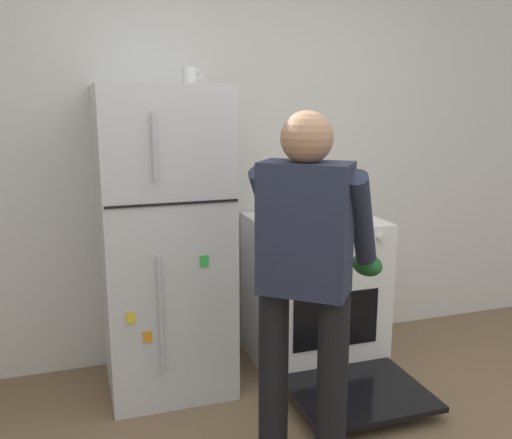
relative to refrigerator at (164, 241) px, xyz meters
name	(u,v)px	position (x,y,z in m)	size (l,w,h in m)	color
kitchen_wall_back	(221,145)	(0.44, 0.38, 0.49)	(6.00, 0.10, 2.70)	silver
refrigerator	(164,241)	(0.00, 0.00, 0.00)	(0.68, 0.72, 1.71)	silver
stove_range	(315,293)	(0.93, -0.02, -0.41)	(0.76, 1.23, 0.93)	white
person_cook	(306,269)	(0.43, -1.02, 0.09)	(0.64, 0.67, 1.60)	black
red_pot	(294,211)	(0.77, -0.05, 0.13)	(0.38, 0.28, 0.13)	orange
coffee_mug	(190,76)	(0.18, 0.05, 0.90)	(0.11, 0.08, 0.10)	silver
pepper_mill	(345,196)	(1.23, 0.20, 0.16)	(0.05, 0.05, 0.17)	brown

